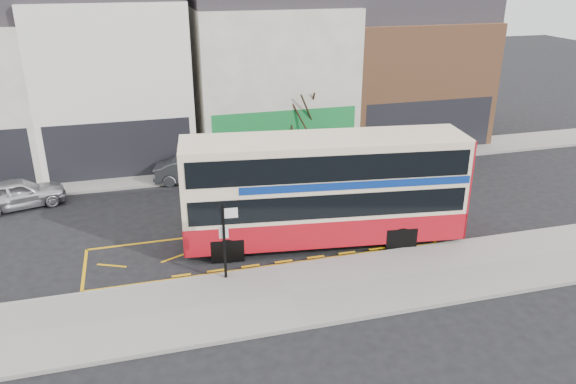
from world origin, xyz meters
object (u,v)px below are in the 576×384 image
object	(u,v)px
car_grey	(195,170)
bus_stop_post	(226,235)
car_silver	(17,193)
car_white	(390,154)
double_decker_bus	(325,189)
street_tree_right	(300,100)

from	to	relation	value
car_grey	bus_stop_post	bearing A→B (deg)	-167.60
car_silver	car_white	size ratio (longest dim) A/B	0.82
double_decker_bus	bus_stop_post	world-z (taller)	double_decker_bus
street_tree_right	double_decker_bus	bearing A→B (deg)	-101.04
car_white	street_tree_right	distance (m)	5.91
bus_stop_post	double_decker_bus	bearing A→B (deg)	30.22
bus_stop_post	car_silver	bearing A→B (deg)	137.96
car_silver	street_tree_right	size ratio (longest dim) A/B	0.80
car_grey	street_tree_right	size ratio (longest dim) A/B	0.78
car_white	street_tree_right	size ratio (longest dim) A/B	0.98
car_white	bus_stop_post	bearing A→B (deg)	126.23
bus_stop_post	car_silver	world-z (taller)	bus_stop_post
car_silver	car_white	distance (m)	19.44
double_decker_bus	car_grey	size ratio (longest dim) A/B	2.79
double_decker_bus	car_grey	world-z (taller)	double_decker_bus
car_silver	car_white	xyz separation A→B (m)	(19.42, 0.66, 0.03)
car_silver	car_white	bearing A→B (deg)	-103.07
bus_stop_post	car_white	distance (m)	14.81
car_grey	car_white	world-z (taller)	car_white
bus_stop_post	car_silver	distance (m)	12.50
car_silver	street_tree_right	world-z (taller)	street_tree_right
double_decker_bus	car_silver	xyz separation A→B (m)	(-12.80, 7.15, -1.65)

